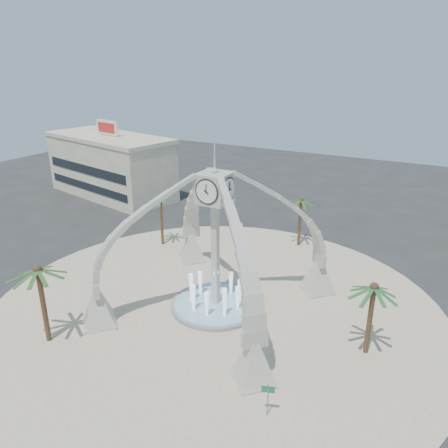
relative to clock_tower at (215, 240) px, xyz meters
The scene contains 10 objects.
ground 6.49m from the clock_tower, 90.00° to the left, with size 140.00×140.00×0.00m, color #282828.
plaza 6.46m from the clock_tower, 90.00° to the left, with size 40.00×40.00×0.06m, color beige.
clock_tower is the anchor object (origin of this frame).
fountain 6.20m from the clock_tower, 90.00° to the left, with size 8.00×8.00×3.62m.
building_nw 38.87m from the clock_tower, 145.49° to the left, with size 23.75×13.73×11.90m.
palm_east 13.17m from the clock_tower, ahead, with size 4.87×4.87×6.37m.
palm_west 15.55m from the clock_tower, 143.97° to the left, with size 4.17×4.17×6.61m.
palm_north 16.78m from the clock_tower, 84.00° to the left, with size 4.71×4.71×6.37m.
palm_south 13.96m from the clock_tower, 130.13° to the right, with size 5.25×5.25×7.06m.
street_sign 14.00m from the clock_tower, 46.07° to the right, with size 0.85×0.32×2.45m.
Camera 1 is at (17.01, -29.29, 20.78)m, focal length 35.00 mm.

